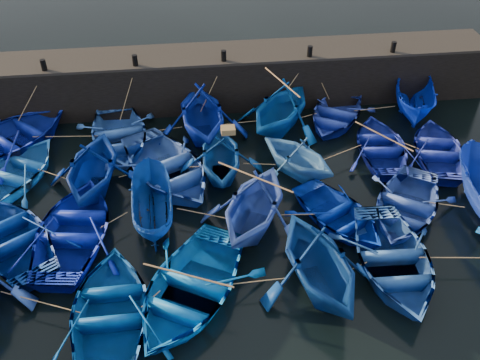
{
  "coord_description": "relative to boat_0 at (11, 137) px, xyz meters",
  "views": [
    {
      "loc": [
        -1.88,
        -12.85,
        13.65
      ],
      "look_at": [
        0.0,
        3.2,
        0.7
      ],
      "focal_mm": 40.0,
      "sensor_mm": 36.0,
      "label": 1
    }
  ],
  "objects": [
    {
      "name": "quay_wall",
      "position": [
        9.53,
        3.07,
        0.65
      ],
      "size": [
        26.0,
        2.5,
        2.5
      ],
      "primitive_type": "cube",
      "color": "black",
      "rests_on": "ground"
    },
    {
      "name": "boat_21",
      "position": [
        4.98,
        -9.82,
        -0.08
      ],
      "size": [
        3.63,
        5.05,
        1.04
      ],
      "primitive_type": "imported",
      "rotation": [
        0.0,
        0.0,
        3.15
      ],
      "color": "navy",
      "rests_on": "ground"
    },
    {
      "name": "ground",
      "position": [
        9.53,
        -7.43,
        -0.6
      ],
      "size": [
        120.0,
        120.0,
        0.0
      ],
      "primitive_type": "plane",
      "color": "black",
      "rests_on": "ground"
    },
    {
      "name": "bollard_0",
      "position": [
        1.53,
        2.17,
        2.27
      ],
      "size": [
        0.24,
        0.24,
        0.5
      ],
      "primitive_type": "cylinder",
      "color": "black",
      "rests_on": "quay_top"
    },
    {
      "name": "boat_6",
      "position": [
        0.65,
        -2.41,
        -0.11
      ],
      "size": [
        5.13,
        5.7,
        0.97
      ],
      "primitive_type": "imported",
      "rotation": [
        0.0,
        0.0,
        2.66
      ],
      "color": "blue",
      "rests_on": "ground"
    },
    {
      "name": "boat_3",
      "position": [
        11.89,
        0.16,
        0.61
      ],
      "size": [
        5.94,
        6.07,
        2.43
      ],
      "primitive_type": "imported",
      "rotation": [
        0.0,
        0.0,
        -0.64
      ],
      "color": "#054698",
      "rests_on": "ground"
    },
    {
      "name": "boat_9",
      "position": [
        8.91,
        -2.98,
        0.45
      ],
      "size": [
        3.66,
        4.18,
        2.1
      ],
      "primitive_type": "imported",
      "rotation": [
        0.0,
        0.0,
        3.08
      ],
      "color": "navy",
      "rests_on": "ground"
    },
    {
      "name": "mooring_ropes",
      "position": [
        9.58,
        -2.63,
        0.27
      ],
      "size": [
        18.45,
        11.92,
        2.1
      ],
      "color": "tan",
      "rests_on": "ground"
    },
    {
      "name": "wooden_crate",
      "position": [
        9.21,
        -2.98,
        1.62
      ],
      "size": [
        0.55,
        0.44,
        0.24
      ],
      "primitive_type": "cube",
      "color": "olive",
      "rests_on": "boat_9"
    },
    {
      "name": "boat_15",
      "position": [
        6.15,
        -5.44,
        0.18
      ],
      "size": [
        1.69,
        4.09,
        1.56
      ],
      "primitive_type": "imported",
      "rotation": [
        0.0,
        0.0,
        3.18
      ],
      "color": "navy",
      "rests_on": "ground"
    },
    {
      "name": "boat_24",
      "position": [
        14.1,
        -8.83,
        -0.07
      ],
      "size": [
        3.87,
        5.27,
        1.06
      ],
      "primitive_type": "imported",
      "rotation": [
        0.0,
        0.0,
        -0.04
      ],
      "color": "#1E4C91",
      "rests_on": "ground"
    },
    {
      "name": "loose_oars",
      "position": [
        11.23,
        -4.4,
        1.14
      ],
      "size": [
        10.81,
        11.49,
        1.57
      ],
      "color": "#99724C",
      "rests_on": "ground"
    },
    {
      "name": "boat_1",
      "position": [
        4.62,
        -0.26,
        -0.07
      ],
      "size": [
        4.45,
        5.65,
        1.06
      ],
      "primitive_type": "imported",
      "rotation": [
        0.0,
        0.0,
        0.17
      ],
      "color": "blue",
      "rests_on": "ground"
    },
    {
      "name": "boat_7",
      "position": [
        3.91,
        -3.32,
        0.59
      ],
      "size": [
        4.41,
        4.95,
        2.37
      ],
      "primitive_type": "imported",
      "rotation": [
        0.0,
        0.0,
        3.02
      ],
      "color": "navy",
      "rests_on": "ground"
    },
    {
      "name": "boat_10",
      "position": [
        12.0,
        -3.21,
        0.36
      ],
      "size": [
        4.71,
        4.8,
        1.91
      ],
      "primitive_type": "imported",
      "rotation": [
        0.0,
        0.0,
        3.81
      ],
      "color": "#316CBC",
      "rests_on": "ground"
    },
    {
      "name": "boat_14",
      "position": [
        3.45,
        -6.14,
        -0.05
      ],
      "size": [
        4.46,
        5.74,
        1.09
      ],
      "primitive_type": "imported",
      "rotation": [
        0.0,
        0.0,
        3.0
      ],
      "color": "#071BA0",
      "rests_on": "ground"
    },
    {
      "name": "boat_0",
      "position": [
        0.0,
        0.0,
        0.0
      ],
      "size": [
        7.01,
        7.0,
        1.2
      ],
      "primitive_type": "imported",
      "rotation": [
        0.0,
        0.0,
        2.35
      ],
      "color": "#07188A",
      "rests_on": "ground"
    },
    {
      "name": "boat_22",
      "position": [
        7.33,
        -9.25,
        -0.03
      ],
      "size": [
        6.06,
        6.65,
        1.13
      ],
      "primitive_type": "imported",
      "rotation": [
        0.0,
        0.0,
        -0.51
      ],
      "color": "blue",
      "rests_on": "ground"
    },
    {
      "name": "bollard_3",
      "position": [
        13.53,
        2.17,
        2.27
      ],
      "size": [
        0.24,
        0.24,
        0.5
      ],
      "primitive_type": "cylinder",
      "color": "black",
      "rests_on": "quay_top"
    },
    {
      "name": "bollard_2",
      "position": [
        9.53,
        2.17,
        2.27
      ],
      "size": [
        0.24,
        0.24,
        0.5
      ],
      "primitive_type": "cylinder",
      "color": "black",
      "rests_on": "quay_top"
    },
    {
      "name": "boat_16",
      "position": [
        9.8,
        -6.22,
        0.58
      ],
      "size": [
        5.49,
        5.76,
        2.36
      ],
      "primitive_type": "imported",
      "rotation": [
        0.0,
        0.0,
        -0.47
      ],
      "color": "#2C4BB1",
      "rests_on": "ground"
    },
    {
      "name": "boat_8",
      "position": [
        6.7,
        -2.98,
        -0.02
      ],
      "size": [
        6.11,
        6.81,
        1.16
      ],
      "primitive_type": "imported",
      "rotation": [
        0.0,
        0.0,
        0.47
      ],
      "color": "blue",
      "rests_on": "ground"
    },
    {
      "name": "boat_5",
      "position": [
        18.41,
        0.66,
        0.31
      ],
      "size": [
        3.15,
        5.03,
        1.82
      ],
      "primitive_type": "imported",
      "rotation": [
        0.0,
        0.0,
        -0.31
      ],
      "color": "#0320B5",
      "rests_on": "ground"
    },
    {
      "name": "boat_13",
      "position": [
        1.28,
        -6.22,
        -0.07
      ],
      "size": [
        5.81,
        6.25,
        1.06
      ],
      "primitive_type": "imported",
      "rotation": [
        0.0,
        0.0,
        3.71
      ],
      "color": "navy",
      "rests_on": "ground"
    },
    {
      "name": "boat_18",
      "position": [
        15.5,
        -6.2,
        -0.11
      ],
      "size": [
        5.38,
        5.74,
        0.97
      ],
      "primitive_type": "imported",
      "rotation": [
        0.0,
        0.0,
        -0.59
      ],
      "color": "#254393",
      "rests_on": "ground"
    },
    {
      "name": "boat_11",
      "position": [
        15.88,
        -2.27,
        -0.14
      ],
      "size": [
        3.63,
        4.74,
        0.92
      ],
      "primitive_type": "imported",
      "rotation": [
        0.0,
        0.0,
        3.03
      ],
      "color": "navy",
      "rests_on": "ground"
    },
    {
      "name": "bollard_4",
      "position": [
        17.53,
        2.17,
        2.27
      ],
      "size": [
        0.24,
        0.24,
        0.5
      ],
      "primitive_type": "cylinder",
      "color": "black",
      "rests_on": "quay_top"
    },
    {
      "name": "bollard_1",
      "position": [
        5.53,
        2.17,
        2.27
      ],
      "size": [
        0.24,
        0.24,
        0.5
      ],
      "primitive_type": "cylinder",
      "color": "black",
      "rests_on": "quay_top"
    },
    {
      "name": "boat_23",
      "position": [
        11.44,
        -9.2,
        0.6
      ],
      "size": [
        4.76,
        5.25,
        2.4
      ],
      "primitive_type": "imported",
      "rotation": [
        0.0,
        0.0,
        0.2
      ],
      "color": "navy",
      "rests_on": "ground"
    },
    {
      "name": "quay_top",
      "position": [
        9.53,
        3.07,
        1.96
      ],
      "size": [
        26.0,
        2.5,
        0.12
      ],
      "primitive_type": "cube",
      "color": "black",
      "rests_on": "quay_wall"
    },
    {
      "name": "boat_4",
      "position": [
        14.57,
        0.48,
        -0.13
      ],
      "size": [
        5.1,
        5.55,
        0.94
      ],
      "primitive_type": "imported",
      "rotation": [
        0.0,
        0.0,
        -0.54
      ],
      "color": "#1F35A6",
      "rests_on": "ground"
    },
    {
      "name": "boat_17",
      "position": [
        12.93,
        -6.34,
        -0.17
      ],
      "size": [
        4.53,
        5.02,
        0.85
      ],
      "primitive_type": "imported",
      "rotation": [
        0.0,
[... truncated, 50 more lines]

